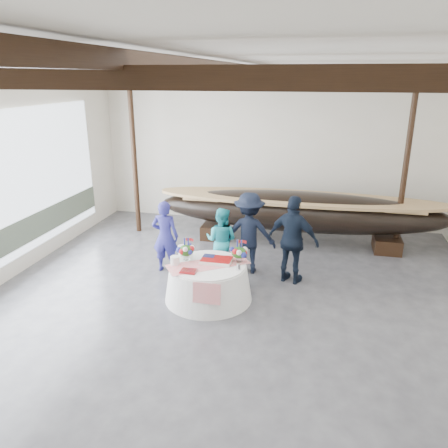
# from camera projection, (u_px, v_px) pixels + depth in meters

# --- Properties ---
(floor) EXTENTS (10.00, 12.00, 0.01)m
(floor) POSITION_uv_depth(u_px,v_px,m) (223.00, 324.00, 7.90)
(floor) COLOR #3D3D42
(floor) RESTS_ON ground
(wall_back) EXTENTS (10.00, 0.02, 4.50)m
(wall_back) POSITION_uv_depth(u_px,v_px,m) (269.00, 148.00, 12.71)
(wall_back) COLOR silver
(wall_back) RESTS_ON ground
(ceiling) EXTENTS (10.00, 12.00, 0.01)m
(ceiling) POSITION_uv_depth(u_px,v_px,m) (223.00, 59.00, 6.45)
(ceiling) COLOR white
(ceiling) RESTS_ON wall_back
(pavilion_structure) EXTENTS (9.80, 11.76, 4.50)m
(pavilion_structure) POSITION_uv_depth(u_px,v_px,m) (233.00, 92.00, 7.31)
(pavilion_structure) COLOR black
(pavilion_structure) RESTS_ON ground
(open_bay) EXTENTS (0.03, 7.00, 3.20)m
(open_bay) POSITION_uv_depth(u_px,v_px,m) (7.00, 196.00, 9.28)
(open_bay) COLOR silver
(open_bay) RESTS_ON ground
(longboat_display) EXTENTS (7.53, 1.51, 1.41)m
(longboat_display) POSITION_uv_depth(u_px,v_px,m) (299.00, 211.00, 11.39)
(longboat_display) COLOR black
(longboat_display) RESTS_ON ground
(banquet_table) EXTENTS (1.74, 1.74, 0.75)m
(banquet_table) POSITION_uv_depth(u_px,v_px,m) (208.00, 281.00, 8.69)
(banquet_table) COLOR white
(banquet_table) RESTS_ON ground
(tabletop_items) EXTENTS (1.63, 1.37, 0.40)m
(tabletop_items) POSITION_uv_depth(u_px,v_px,m) (209.00, 254.00, 8.66)
(tabletop_items) COLOR red
(tabletop_items) RESTS_ON banquet_table
(guest_woman_blue) EXTENTS (0.62, 0.42, 1.66)m
(guest_woman_blue) POSITION_uv_depth(u_px,v_px,m) (165.00, 236.00, 9.81)
(guest_woman_blue) COLOR navy
(guest_woman_blue) RESTS_ON ground
(guest_woman_teal) EXTENTS (0.81, 0.67, 1.51)m
(guest_woman_teal) POSITION_uv_depth(u_px,v_px,m) (221.00, 240.00, 9.78)
(guest_woman_teal) COLOR #22A7B4
(guest_woman_teal) RESTS_ON ground
(guest_man_left) EXTENTS (1.23, 0.75, 1.85)m
(guest_man_left) POSITION_uv_depth(u_px,v_px,m) (249.00, 233.00, 9.74)
(guest_man_left) COLOR black
(guest_man_left) RESTS_ON ground
(guest_man_right) EXTENTS (1.22, 0.81, 1.93)m
(guest_man_right) POSITION_uv_depth(u_px,v_px,m) (293.00, 240.00, 9.22)
(guest_man_right) COLOR black
(guest_man_right) RESTS_ON ground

